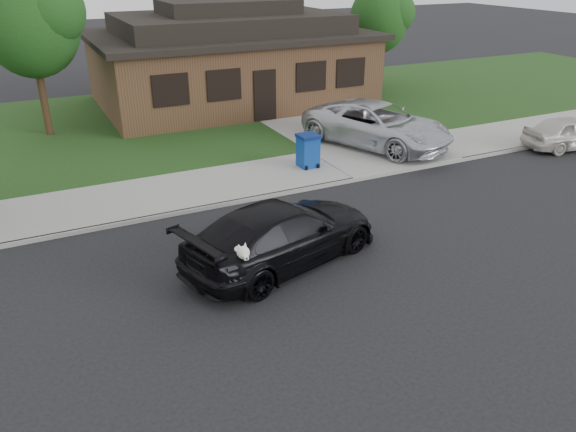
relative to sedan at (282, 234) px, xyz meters
name	(u,v)px	position (x,y,z in m)	size (l,w,h in m)	color
ground	(298,254)	(0.51, 0.16, -0.73)	(120.00, 120.00, 0.00)	black
sidewalk	(226,183)	(0.51, 5.16, -0.67)	(60.00, 3.00, 0.12)	gray
curb	(244,200)	(0.51, 3.66, -0.67)	(60.00, 0.12, 0.12)	gray
lawn	(162,122)	(0.51, 13.16, -0.67)	(60.00, 13.00, 0.13)	#193814
driveway	(317,122)	(6.51, 10.16, -0.66)	(4.50, 13.00, 0.14)	gray
sedan	(282,234)	(0.00, 0.00, 0.00)	(5.43, 3.42, 1.47)	black
minivan	(377,125)	(6.84, 6.18, 0.19)	(2.60, 5.65, 1.57)	silver
white_compact	(572,133)	(13.38, 3.01, -0.12)	(1.45, 3.61, 1.23)	silver
recycling_bin	(308,150)	(3.49, 5.29, -0.06)	(0.67, 0.72, 1.11)	navy
house	(230,59)	(4.51, 15.15, 1.40)	(12.60, 8.60, 4.65)	#422B1C
tree_0	(34,19)	(-3.82, 13.03, 3.74)	(3.78, 3.60, 6.34)	#332114
tree_1	(383,17)	(12.65, 14.55, 2.98)	(3.15, 3.00, 5.25)	#332114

